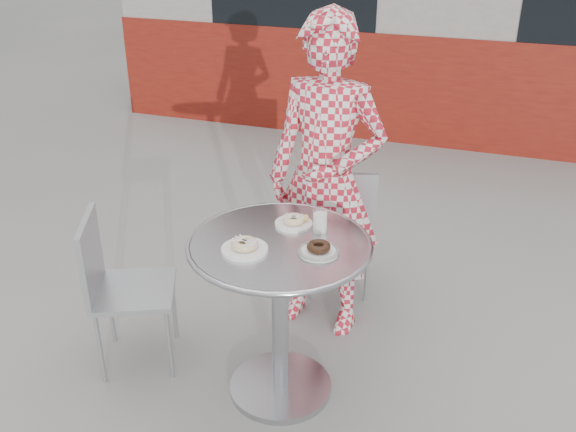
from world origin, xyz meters
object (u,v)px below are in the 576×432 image
(plate_near, at_px, (245,246))
(seated_person, at_px, (326,180))
(chair_far, at_px, (338,250))
(plate_checker, at_px, (319,250))
(milk_cup, at_px, (320,222))
(chair_left, at_px, (135,318))
(plate_far, at_px, (294,221))
(bistro_table, at_px, (280,281))

(plate_near, bearing_deg, seated_person, 79.70)
(chair_far, relative_size, plate_near, 4.16)
(plate_checker, distance_m, milk_cup, 0.19)
(chair_left, xyz_separation_m, plate_far, (0.76, 0.19, 0.57))
(bistro_table, distance_m, chair_left, 0.83)
(plate_near, bearing_deg, chair_left, 171.56)
(chair_far, distance_m, plate_far, 0.97)
(bistro_table, relative_size, chair_left, 1.01)
(chair_left, height_order, milk_cup, milk_cup)
(plate_checker, bearing_deg, plate_far, 130.50)
(chair_far, bearing_deg, plate_far, 73.26)
(plate_checker, bearing_deg, seated_person, 103.66)
(chair_left, distance_m, plate_near, 0.86)
(seated_person, relative_size, plate_far, 9.98)
(bistro_table, relative_size, seated_person, 0.48)
(plate_near, bearing_deg, milk_cup, 47.25)
(chair_left, height_order, plate_far, plate_far)
(bistro_table, bearing_deg, milk_cup, 48.09)
(chair_left, bearing_deg, seated_person, -75.09)
(seated_person, relative_size, milk_cup, 16.18)
(plate_far, height_order, milk_cup, milk_cup)
(plate_near, bearing_deg, plate_checker, 16.02)
(chair_left, xyz_separation_m, plate_checker, (0.93, -0.01, 0.57))
(bistro_table, xyz_separation_m, plate_far, (0.01, 0.17, 0.21))
(seated_person, height_order, plate_far, seated_person)
(plate_near, bearing_deg, chair_far, 83.62)
(bistro_table, distance_m, plate_near, 0.27)
(chair_far, relative_size, plate_far, 4.82)
(chair_far, xyz_separation_m, milk_cup, (0.12, -0.81, 0.60))
(plate_far, xyz_separation_m, plate_checker, (0.17, -0.20, -0.00))
(plate_far, relative_size, plate_checker, 0.98)
(seated_person, bearing_deg, bistro_table, -86.08)
(plate_near, xyz_separation_m, plate_checker, (0.29, 0.08, -0.01))
(chair_far, relative_size, plate_checker, 4.72)
(bistro_table, bearing_deg, chair_far, 89.40)
(seated_person, height_order, plate_checker, seated_person)
(bistro_table, height_order, milk_cup, milk_cup)
(chair_far, height_order, seated_person, seated_person)
(chair_far, xyz_separation_m, chair_left, (-0.76, -0.98, -0.00))
(seated_person, height_order, plate_near, seated_person)
(bistro_table, relative_size, plate_near, 4.15)
(bistro_table, distance_m, seated_person, 0.66)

